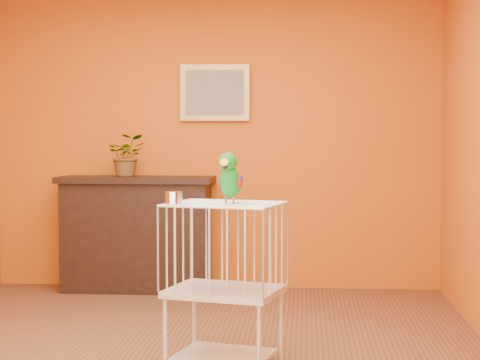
{
  "coord_description": "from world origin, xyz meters",
  "views": [
    {
      "loc": [
        0.81,
        -4.9,
        1.35
      ],
      "look_at": [
        0.44,
        -0.35,
        1.11
      ],
      "focal_mm": 60.0,
      "sensor_mm": 36.0,
      "label": 1
    }
  ],
  "objects": [
    {
      "name": "birdcage",
      "position": [
        0.34,
        -0.29,
        0.5
      ],
      "size": [
        0.73,
        0.62,
        0.97
      ],
      "rotation": [
        0.0,
        0.0,
        -0.25
      ],
      "color": "silver",
      "rests_on": "ground"
    },
    {
      "name": "console_cabinet",
      "position": [
        -0.67,
        2.01,
        0.51
      ],
      "size": [
        1.36,
        0.49,
        1.01
      ],
      "color": "black",
      "rests_on": "ground"
    },
    {
      "name": "potted_plant",
      "position": [
        -0.75,
        2.02,
        1.15
      ],
      "size": [
        0.38,
        0.42,
        0.29
      ],
      "primitive_type": "imported",
      "rotation": [
        0.0,
        0.0,
        0.15
      ],
      "color": "#26722D",
      "rests_on": "console_cabinet"
    },
    {
      "name": "parrot",
      "position": [
        0.37,
        -0.33,
        1.12
      ],
      "size": [
        0.15,
        0.27,
        0.3
      ],
      "rotation": [
        0.0,
        0.0,
        -0.2
      ],
      "color": "#59544C",
      "rests_on": "birdcage"
    },
    {
      "name": "room_shell",
      "position": [
        0.0,
        0.0,
        1.58
      ],
      "size": [
        4.5,
        4.5,
        4.5
      ],
      "color": "#CB5E13",
      "rests_on": "ground"
    },
    {
      "name": "feed_cup",
      "position": [
        0.06,
        -0.41,
        1.01
      ],
      "size": [
        0.1,
        0.1,
        0.07
      ],
      "primitive_type": "cylinder",
      "color": "silver",
      "rests_on": "birdcage"
    },
    {
      "name": "framed_picture",
      "position": [
        0.0,
        2.22,
        1.75
      ],
      "size": [
        0.62,
        0.04,
        0.5
      ],
      "color": "#C48B46",
      "rests_on": "room_shell"
    },
    {
      "name": "ground",
      "position": [
        0.0,
        0.0,
        0.0
      ],
      "size": [
        4.5,
        4.5,
        0.0
      ],
      "primitive_type": "plane",
      "color": "brown",
      "rests_on": "ground"
    }
  ]
}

